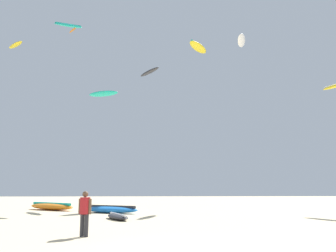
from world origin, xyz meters
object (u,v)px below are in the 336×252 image
at_px(kite_grounded_far, 118,217).
at_px(kite_aloft_0, 149,72).
at_px(kite_grounded_mid, 110,209).
at_px(kite_aloft_7, 68,25).
at_px(kite_aloft_2, 198,47).
at_px(kite_grounded_near, 51,206).
at_px(person_foreground, 85,210).
at_px(kite_aloft_5, 16,45).
at_px(kite_aloft_3, 73,30).
at_px(kite_aloft_6, 103,94).
at_px(kite_aloft_4, 241,41).

bearing_deg(kite_grounded_far, kite_aloft_0, 84.25).
xyz_separation_m(kite_grounded_far, kite_aloft_0, (1.62, 16.11, 14.28)).
relative_size(kite_grounded_mid, kite_aloft_7, 2.07).
bearing_deg(kite_aloft_0, kite_aloft_2, 25.17).
bearing_deg(kite_grounded_near, person_foreground, -70.43).
xyz_separation_m(kite_grounded_far, kite_aloft_5, (-17.15, 26.05, 21.21)).
height_order(kite_aloft_0, kite_aloft_3, kite_aloft_3).
height_order(kite_grounded_mid, kite_aloft_7, kite_aloft_7).
xyz_separation_m(kite_grounded_near, kite_aloft_3, (-3.76, 20.46, 24.95)).
distance_m(kite_grounded_far, kite_aloft_7, 16.20).
distance_m(kite_aloft_2, kite_aloft_7, 18.66).
distance_m(kite_grounded_far, kite_aloft_6, 13.67).
distance_m(person_foreground, kite_aloft_0, 27.09).
bearing_deg(kite_aloft_4, kite_aloft_5, 159.66).
relative_size(kite_grounded_near, kite_aloft_5, 1.46).
height_order(kite_aloft_4, kite_aloft_6, kite_aloft_4).
height_order(kite_grounded_mid, kite_aloft_2, kite_aloft_2).
bearing_deg(kite_aloft_3, kite_aloft_4, -32.49).
xyz_separation_m(kite_aloft_5, kite_aloft_7, (12.36, -20.72, -6.69)).
distance_m(kite_grounded_mid, kite_aloft_0, 18.07).
bearing_deg(kite_aloft_0, person_foreground, -95.43).
height_order(kite_aloft_5, kite_aloft_6, kite_aloft_5).
distance_m(kite_aloft_3, kite_aloft_6, 26.37).
relative_size(kite_aloft_5, kite_aloft_7, 1.48).
bearing_deg(kite_grounded_mid, kite_aloft_0, 76.17).
distance_m(person_foreground, kite_aloft_3, 44.88).
bearing_deg(kite_aloft_2, kite_aloft_3, 149.33).
height_order(person_foreground, kite_aloft_4, kite_aloft_4).
distance_m(kite_aloft_0, kite_aloft_3, 20.66).
height_order(kite_grounded_far, kite_aloft_5, kite_aloft_5).
bearing_deg(kite_aloft_2, kite_aloft_5, 163.71).
height_order(kite_grounded_near, kite_aloft_6, kite_aloft_6).
distance_m(kite_grounded_mid, kite_aloft_5, 33.73).
height_order(kite_grounded_mid, kite_grounded_far, kite_grounded_mid).
height_order(kite_aloft_5, kite_aloft_7, kite_aloft_5).
xyz_separation_m(kite_grounded_mid, kite_aloft_6, (-1.32, 3.88, 9.80)).
distance_m(kite_aloft_4, kite_aloft_5, 31.11).
distance_m(kite_aloft_0, kite_aloft_2, 7.64).
relative_size(kite_grounded_mid, kite_aloft_0, 1.28).
relative_size(kite_aloft_3, kite_aloft_7, 1.08).
relative_size(kite_grounded_mid, kite_grounded_far, 1.53).
distance_m(kite_grounded_far, kite_aloft_2, 27.37).
bearing_deg(kite_aloft_0, kite_grounded_mid, -103.83).
xyz_separation_m(person_foreground, kite_aloft_2, (8.06, 26.17, 17.52)).
relative_size(kite_aloft_2, kite_aloft_4, 1.18).
distance_m(kite_aloft_3, kite_aloft_5, 8.66).
height_order(person_foreground, kite_grounded_mid, person_foreground).
height_order(person_foreground, kite_aloft_7, kite_aloft_7).
height_order(person_foreground, kite_aloft_6, kite_aloft_6).
height_order(kite_grounded_near, kite_aloft_7, kite_aloft_7).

